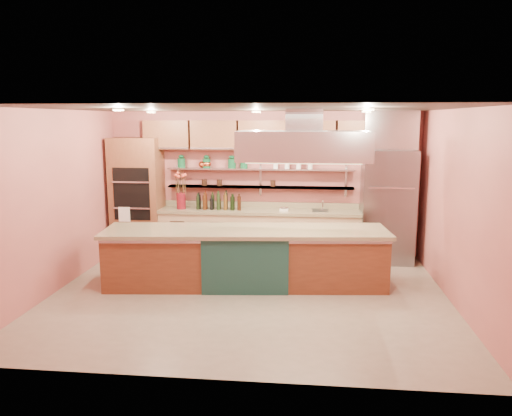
# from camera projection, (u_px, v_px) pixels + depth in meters

# --- Properties ---
(floor) EXTENTS (6.00, 5.00, 0.02)m
(floor) POSITION_uv_depth(u_px,v_px,m) (248.00, 296.00, 7.60)
(floor) COLOR gray
(floor) RESTS_ON ground
(ceiling) EXTENTS (6.00, 5.00, 0.02)m
(ceiling) POSITION_uv_depth(u_px,v_px,m) (248.00, 109.00, 7.10)
(ceiling) COLOR black
(ceiling) RESTS_ON wall_back
(wall_back) EXTENTS (6.00, 0.04, 2.80)m
(wall_back) POSITION_uv_depth(u_px,v_px,m) (263.00, 184.00, 9.79)
(wall_back) COLOR #BA6058
(wall_back) RESTS_ON floor
(wall_front) EXTENTS (6.00, 0.04, 2.80)m
(wall_front) POSITION_uv_depth(u_px,v_px,m) (217.00, 248.00, 4.90)
(wall_front) COLOR #BA6058
(wall_front) RESTS_ON floor
(wall_left) EXTENTS (0.04, 5.00, 2.80)m
(wall_left) POSITION_uv_depth(u_px,v_px,m) (54.00, 202.00, 7.66)
(wall_left) COLOR #BA6058
(wall_left) RESTS_ON floor
(wall_right) EXTENTS (0.04, 5.00, 2.80)m
(wall_right) POSITION_uv_depth(u_px,v_px,m) (459.00, 209.00, 7.04)
(wall_right) COLOR #BA6058
(wall_right) RESTS_ON floor
(oven_stack) EXTENTS (0.95, 0.64, 2.30)m
(oven_stack) POSITION_uv_depth(u_px,v_px,m) (138.00, 197.00, 9.78)
(oven_stack) COLOR brown
(oven_stack) RESTS_ON floor
(refrigerator) EXTENTS (0.95, 0.72, 2.10)m
(refrigerator) POSITION_uv_depth(u_px,v_px,m) (387.00, 206.00, 9.26)
(refrigerator) COLOR slate
(refrigerator) RESTS_ON floor
(back_counter) EXTENTS (3.84, 0.64, 0.93)m
(back_counter) POSITION_uv_depth(u_px,v_px,m) (259.00, 233.00, 9.67)
(back_counter) COLOR tan
(back_counter) RESTS_ON floor
(wall_shelf_lower) EXTENTS (3.60, 0.26, 0.03)m
(wall_shelf_lower) POSITION_uv_depth(u_px,v_px,m) (260.00, 187.00, 9.68)
(wall_shelf_lower) COLOR #B0B3B7
(wall_shelf_lower) RESTS_ON wall_back
(wall_shelf_upper) EXTENTS (3.60, 0.26, 0.03)m
(wall_shelf_upper) POSITION_uv_depth(u_px,v_px,m) (260.00, 169.00, 9.62)
(wall_shelf_upper) COLOR #B0B3B7
(wall_shelf_upper) RESTS_ON wall_back
(upper_cabinets) EXTENTS (4.60, 0.36, 0.55)m
(upper_cabinets) POSITION_uv_depth(u_px,v_px,m) (263.00, 135.00, 9.45)
(upper_cabinets) COLOR brown
(upper_cabinets) RESTS_ON wall_back
(range_hood) EXTENTS (2.00, 1.00, 0.45)m
(range_hood) POSITION_uv_depth(u_px,v_px,m) (304.00, 146.00, 7.61)
(range_hood) COLOR #B0B3B7
(range_hood) RESTS_ON ceiling
(ceiling_downlights) EXTENTS (4.00, 2.80, 0.02)m
(ceiling_downlights) POSITION_uv_depth(u_px,v_px,m) (249.00, 111.00, 7.30)
(ceiling_downlights) COLOR #FFE5A5
(ceiling_downlights) RESTS_ON ceiling
(island) EXTENTS (4.49, 1.37, 0.92)m
(island) POSITION_uv_depth(u_px,v_px,m) (246.00, 257.00, 8.02)
(island) COLOR brown
(island) RESTS_ON floor
(flower_vase) EXTENTS (0.23, 0.23, 0.31)m
(flower_vase) POSITION_uv_depth(u_px,v_px,m) (181.00, 201.00, 9.67)
(flower_vase) COLOR maroon
(flower_vase) RESTS_ON back_counter
(oil_bottle_cluster) EXTENTS (0.95, 0.41, 0.30)m
(oil_bottle_cluster) POSITION_uv_depth(u_px,v_px,m) (219.00, 202.00, 9.59)
(oil_bottle_cluster) COLOR black
(oil_bottle_cluster) RESTS_ON back_counter
(kitchen_scale) EXTENTS (0.18, 0.14, 0.09)m
(kitchen_scale) POSITION_uv_depth(u_px,v_px,m) (284.00, 208.00, 9.48)
(kitchen_scale) COLOR white
(kitchen_scale) RESTS_ON back_counter
(bar_faucet) EXTENTS (0.03, 0.03, 0.21)m
(bar_faucet) POSITION_uv_depth(u_px,v_px,m) (323.00, 205.00, 9.49)
(bar_faucet) COLOR silver
(bar_faucet) RESTS_ON back_counter
(copper_kettle) EXTENTS (0.17, 0.17, 0.13)m
(copper_kettle) POSITION_uv_depth(u_px,v_px,m) (203.00, 164.00, 9.72)
(copper_kettle) COLOR #C5542D
(copper_kettle) RESTS_ON wall_shelf_upper
(green_canister) EXTENTS (0.15, 0.15, 0.17)m
(green_canister) POSITION_uv_depth(u_px,v_px,m) (244.00, 164.00, 9.63)
(green_canister) COLOR #104D29
(green_canister) RESTS_ON wall_shelf_upper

